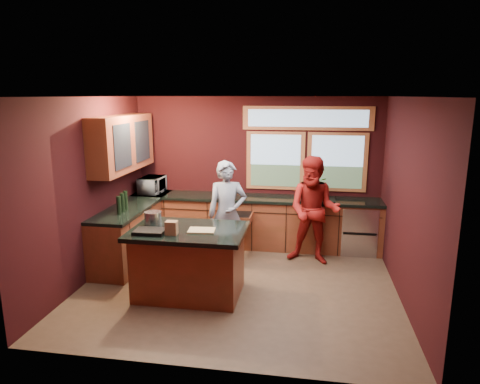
% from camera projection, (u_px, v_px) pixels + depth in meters
% --- Properties ---
extents(floor, '(4.50, 4.50, 0.00)m').
position_uv_depth(floor, '(239.00, 285.00, 6.28)').
color(floor, brown).
rests_on(floor, ground).
extents(room_shell, '(4.52, 4.02, 2.71)m').
position_uv_depth(room_shell, '(202.00, 159.00, 6.28)').
color(room_shell, black).
rests_on(room_shell, ground).
extents(back_counter, '(4.50, 0.64, 0.93)m').
position_uv_depth(back_counter, '(265.00, 222.00, 7.78)').
color(back_counter, '#5B2C15').
rests_on(back_counter, floor).
extents(left_counter, '(0.64, 2.30, 0.93)m').
position_uv_depth(left_counter, '(134.00, 230.00, 7.30)').
color(left_counter, '#5B2C15').
rests_on(left_counter, floor).
extents(island, '(1.55, 1.05, 0.95)m').
position_uv_depth(island, '(189.00, 262.00, 5.89)').
color(island, '#5B2C15').
rests_on(island, floor).
extents(person_grey, '(0.71, 0.56, 1.72)m').
position_uv_depth(person_grey, '(227.00, 214.00, 6.85)').
color(person_grey, slate).
rests_on(person_grey, floor).
extents(person_red, '(0.97, 0.82, 1.77)m').
position_uv_depth(person_red, '(314.00, 211.00, 6.94)').
color(person_red, maroon).
rests_on(person_red, floor).
extents(microwave, '(0.40, 0.56, 0.30)m').
position_uv_depth(microwave, '(152.00, 185.00, 7.97)').
color(microwave, '#999999').
rests_on(microwave, left_counter).
extents(potted_plant, '(0.35, 0.31, 0.39)m').
position_uv_depth(potted_plant, '(317.00, 188.00, 7.54)').
color(potted_plant, '#999999').
rests_on(potted_plant, back_counter).
extents(paper_towel, '(0.12, 0.12, 0.28)m').
position_uv_depth(paper_towel, '(315.00, 191.00, 7.51)').
color(paper_towel, white).
rests_on(paper_towel, back_counter).
extents(cutting_board, '(0.37, 0.28, 0.02)m').
position_uv_depth(cutting_board, '(202.00, 230.00, 5.71)').
color(cutting_board, tan).
rests_on(cutting_board, island).
extents(stock_pot, '(0.24, 0.24, 0.18)m').
position_uv_depth(stock_pot, '(153.00, 218.00, 6.00)').
color(stock_pot, '#B9B9BE').
rests_on(stock_pot, island).
extents(paper_bag, '(0.15, 0.12, 0.18)m').
position_uv_depth(paper_bag, '(172.00, 228.00, 5.55)').
color(paper_bag, brown).
rests_on(paper_bag, island).
extents(black_tray, '(0.41, 0.30, 0.05)m').
position_uv_depth(black_tray, '(150.00, 231.00, 5.61)').
color(black_tray, black).
rests_on(black_tray, island).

